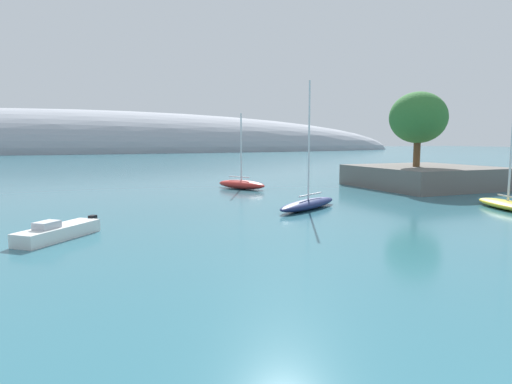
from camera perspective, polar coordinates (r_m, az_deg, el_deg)
name	(u,v)px	position (r m, az deg, el deg)	size (l,w,h in m)	color
shore_outcrop	(424,177)	(56.36, 20.59, 1.83)	(14.12, 14.34, 2.45)	#66605B
tree_clump_shore	(418,118)	(55.00, 19.91, 8.86)	(6.47, 6.47, 8.52)	brown
distant_ridge	(61,152)	(213.31, -23.52, 4.64)	(343.31, 64.74, 37.07)	#999EA8
sailboat_navy_near_shore	(308,203)	(36.35, 6.64, -1.42)	(7.74, 5.67, 10.18)	navy
sailboat_red_mid_mooring	(241,184)	(50.97, -1.88, 1.03)	(4.95, 6.66, 8.47)	red
sailboat_yellow_outer_mooring	(508,204)	(41.25, 29.34, -1.29)	(4.06, 7.44, 9.77)	yellow
motorboat_white_foreground	(58,232)	(27.67, -23.84, -4.65)	(4.66, 4.94, 1.14)	white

